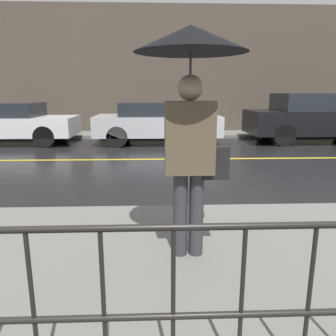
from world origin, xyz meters
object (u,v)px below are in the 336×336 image
(car_white, at_px, (11,123))
(car_black, at_px, (316,118))
(pedestrian, at_px, (191,84))
(car_silver, at_px, (157,122))

(car_white, xyz_separation_m, car_black, (10.09, 0.00, 0.13))
(pedestrian, distance_m, car_black, 9.49)
(car_silver, bearing_deg, car_black, -0.00)
(car_silver, distance_m, car_black, 5.37)
(car_white, distance_m, car_black, 10.09)
(car_black, bearing_deg, car_white, -180.00)
(car_silver, bearing_deg, car_white, -180.00)
(car_silver, relative_size, car_black, 0.88)
(pedestrian, bearing_deg, car_white, -57.91)
(car_white, height_order, car_black, car_black)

